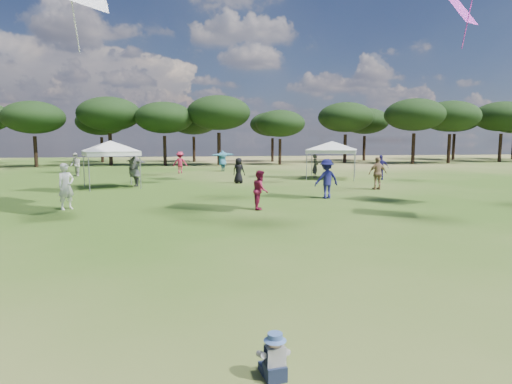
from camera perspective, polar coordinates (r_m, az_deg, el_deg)
The scene contains 5 objects.
tree_line at distance 50.43m, azimuth -6.33°, elevation 9.93°, with size 108.78×17.63×7.77m.
tent_left at distance 25.90m, azimuth -18.85°, elevation 6.23°, with size 5.57×5.57×3.01m.
tent_right at distance 30.86m, azimuth 10.12°, elevation 6.47°, with size 6.22×6.22×2.97m.
toddler at distance 5.27m, azimuth 2.45°, elevation -21.22°, with size 0.38×0.42×0.55m.
festival_crowd at distance 27.77m, azimuth -12.68°, elevation 2.97°, with size 30.24×22.55×1.90m.
Camera 1 is at (-1.10, -2.83, 2.73)m, focal length 30.00 mm.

